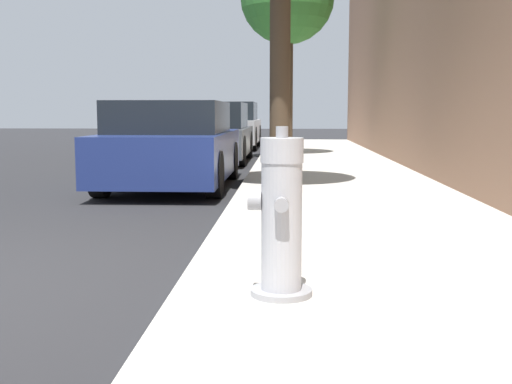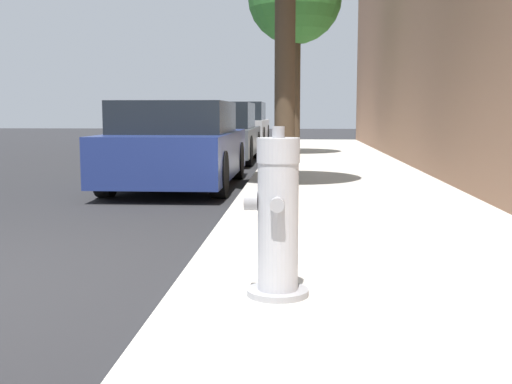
# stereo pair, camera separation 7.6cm
# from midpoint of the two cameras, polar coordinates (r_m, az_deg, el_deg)

# --- Properties ---
(sidewalk_slab) EXTENTS (2.83, 40.00, 0.12)m
(sidewalk_slab) POSITION_cam_midpoint_polar(r_m,az_deg,el_deg) (4.04, 14.13, -8.41)
(sidewalk_slab) COLOR beige
(sidewalk_slab) RESTS_ON ground_plane
(fire_hydrant) EXTENTS (0.36, 0.34, 0.93)m
(fire_hydrant) POSITION_cam_midpoint_polar(r_m,az_deg,el_deg) (3.50, 2.55, -2.46)
(fire_hydrant) COLOR #97979C
(fire_hydrant) RESTS_ON sidewalk_slab
(parked_car_near) EXTENTS (1.72, 3.88, 1.28)m
(parked_car_near) POSITION_cam_midpoint_polar(r_m,az_deg,el_deg) (9.66, -6.72, 4.10)
(parked_car_near) COLOR navy
(parked_car_near) RESTS_ON ground_plane
(parked_car_mid) EXTENTS (1.71, 3.99, 1.33)m
(parked_car_mid) POSITION_cam_midpoint_polar(r_m,az_deg,el_deg) (14.59, -3.24, 5.21)
(parked_car_mid) COLOR #4C5156
(parked_car_mid) RESTS_ON ground_plane
(parked_car_far) EXTENTS (1.79, 4.33, 1.43)m
(parked_car_far) POSITION_cam_midpoint_polar(r_m,az_deg,el_deg) (20.17, -1.48, 5.90)
(parked_car_far) COLOR #B7B7BC
(parked_car_far) RESTS_ON ground_plane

